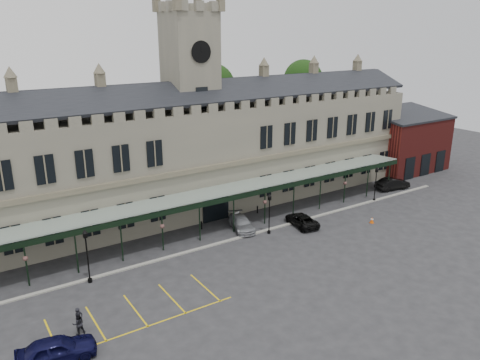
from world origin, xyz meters
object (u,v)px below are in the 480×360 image
sign_board (237,217)px  person_a (79,319)px  lamp_post_right (376,181)px  car_taxi (241,223)px  traffic_cone (372,220)px  car_van (302,220)px  station_building (193,154)px  lamp_post_left (87,251)px  car_right_b (393,184)px  car_left_a (56,349)px  person_b (78,323)px  clock_tower (191,96)px  lamp_post_mid (269,210)px

sign_board → person_a: size_ratio=0.71×
lamp_post_right → car_taxi: lamp_post_right is taller
sign_board → traffic_cone: bearing=-52.0°
car_taxi → car_van: car_taxi is taller
station_building → car_van: (7.00, -11.36, -5.83)m
lamp_post_left → car_taxi: 16.93m
traffic_cone → sign_board: 14.78m
car_van → sign_board: bearing=-31.1°
person_a → traffic_cone: bearing=-21.7°
car_taxi → car_van: (6.00, -2.72, -0.05)m
person_a → car_van: bearing=-12.6°
lamp_post_right → car_right_b: 6.04m
car_van → person_a: person_a is taller
sign_board → car_left_a: 25.26m
person_b → lamp_post_right: bearing=-171.1°
car_van → person_a: bearing=21.7°
sign_board → person_b: (-19.91, -10.67, 0.24)m
traffic_cone → car_taxi: 14.41m
lamp_post_right → car_right_b: size_ratio=0.92×
car_taxi → person_a: size_ratio=2.70×
car_van → person_b: bearing=22.5°
car_left_a → station_building: bearing=-38.4°
station_building → clock_tower: 6.64m
lamp_post_left → car_right_b: bearing=3.2°
traffic_cone → car_right_b: size_ratio=0.15×
station_building → car_left_a: size_ratio=12.23×
station_building → person_a: bearing=-136.7°
lamp_post_right → car_left_a: size_ratio=0.89×
lamp_post_right → clock_tower: bearing=151.8°
traffic_cone → car_taxi: (-12.91, 6.40, 0.34)m
lamp_post_mid → car_taxi: (-1.81, 2.47, -1.89)m
car_left_a → car_right_b: size_ratio=1.03×
station_building → car_right_b: bearing=-19.0°
sign_board → car_van: size_ratio=0.27×
traffic_cone → car_right_b: 12.82m
lamp_post_mid → car_right_b: (22.19, 2.48, -1.79)m
lamp_post_right → car_taxi: 18.70m
lamp_post_left → person_b: size_ratio=2.83×
station_building → person_b: station_building is taller
traffic_cone → person_b: bearing=-175.6°
car_taxi → person_b: 21.24m
lamp_post_left → car_taxi: (16.64, 2.24, -2.16)m
station_building → traffic_cone: 21.38m
traffic_cone → person_b: 32.31m
clock_tower → traffic_cone: size_ratio=35.61×
car_left_a → person_b: bearing=-35.4°
sign_board → car_van: car_van is taller
car_right_b → sign_board: bearing=94.3°
lamp_post_mid → sign_board: lamp_post_mid is taller
traffic_cone → car_left_a: (-34.12, -4.53, 0.49)m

